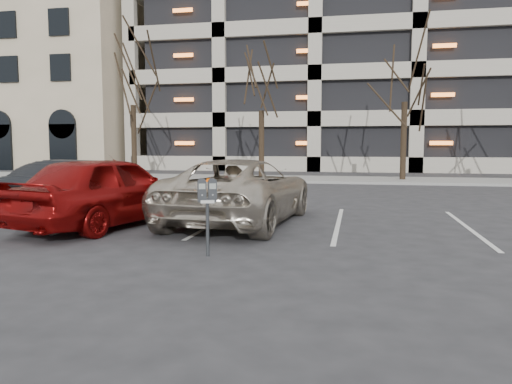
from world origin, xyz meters
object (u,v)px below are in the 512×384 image
(car_dark, at_px, (83,187))
(tree_c, at_px, (406,52))
(car_red, at_px, (108,191))
(suv_silver, at_px, (240,191))
(tree_a, at_px, (132,60))
(parking_meter, at_px, (207,198))
(tree_b, at_px, (262,68))

(car_dark, bearing_deg, tree_c, -106.88)
(tree_c, relative_size, car_red, 1.83)
(suv_silver, xyz_separation_m, car_dark, (-4.40, 0.69, -0.03))
(car_red, distance_m, car_dark, 2.38)
(tree_a, distance_m, car_red, 17.20)
(car_dark, bearing_deg, car_red, 151.14)
(suv_silver, bearing_deg, tree_a, -51.86)
(parking_meter, xyz_separation_m, suv_silver, (-0.27, 3.50, -0.22))
(parking_meter, height_order, car_dark, car_dark)
(tree_c, height_order, car_red, tree_c)
(tree_c, bearing_deg, car_red, -116.92)
(tree_c, xyz_separation_m, car_red, (-7.62, -15.01, -5.38))
(tree_b, bearing_deg, car_dark, -99.60)
(tree_c, bearing_deg, tree_a, 180.00)
(tree_c, xyz_separation_m, parking_meter, (-4.57, -17.46, -5.22))
(tree_a, distance_m, tree_c, 14.00)
(tree_a, relative_size, parking_meter, 6.95)
(car_red, bearing_deg, suv_silver, -144.59)
(parking_meter, bearing_deg, suv_silver, 73.55)
(parking_meter, distance_m, suv_silver, 3.52)
(parking_meter, height_order, car_red, car_red)
(suv_silver, height_order, car_red, car_red)
(tree_b, relative_size, car_dark, 1.82)
(tree_b, bearing_deg, tree_c, 0.00)
(tree_a, distance_m, parking_meter, 20.55)
(tree_c, height_order, car_dark, tree_c)
(parking_meter, bearing_deg, tree_b, 77.00)
(parking_meter, bearing_deg, tree_c, 54.41)
(tree_a, relative_size, tree_c, 1.02)
(parking_meter, bearing_deg, car_dark, 117.20)
(suv_silver, height_order, car_dark, suv_silver)
(parking_meter, bearing_deg, car_red, 120.21)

